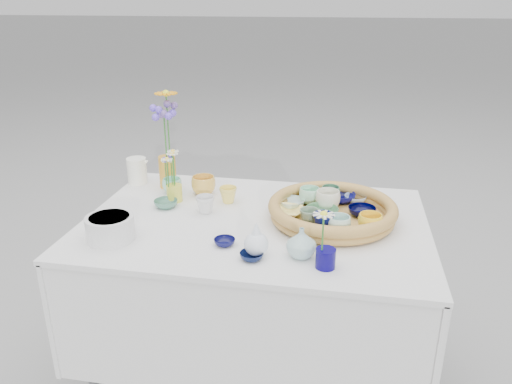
% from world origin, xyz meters
% --- Properties ---
extents(ground, '(80.00, 80.00, 0.00)m').
position_xyz_m(ground, '(0.00, 0.00, 0.00)').
color(ground, gray).
extents(display_table, '(1.26, 0.86, 0.77)m').
position_xyz_m(display_table, '(0.00, 0.00, 0.00)').
color(display_table, silver).
rests_on(display_table, ground).
extents(wicker_tray, '(0.47, 0.47, 0.08)m').
position_xyz_m(wicker_tray, '(0.28, 0.05, 0.80)').
color(wicker_tray, '#A46D3A').
rests_on(wicker_tray, display_table).
extents(tray_ceramic_0, '(0.14, 0.14, 0.03)m').
position_xyz_m(tray_ceramic_0, '(0.31, 0.20, 0.80)').
color(tray_ceramic_0, '#0A0A50').
rests_on(tray_ceramic_0, wicker_tray).
extents(tray_ceramic_1, '(0.11, 0.11, 0.03)m').
position_xyz_m(tray_ceramic_1, '(0.39, 0.08, 0.80)').
color(tray_ceramic_1, black).
rests_on(tray_ceramic_1, wicker_tray).
extents(tray_ceramic_2, '(0.09, 0.09, 0.07)m').
position_xyz_m(tray_ceramic_2, '(0.41, -0.06, 0.82)').
color(tray_ceramic_2, yellow).
rests_on(tray_ceramic_2, wicker_tray).
extents(tray_ceramic_3, '(0.13, 0.13, 0.04)m').
position_xyz_m(tray_ceramic_3, '(0.24, 0.03, 0.80)').
color(tray_ceramic_3, '#528A5C').
rests_on(tray_ceramic_3, wicker_tray).
extents(tray_ceramic_4, '(0.07, 0.07, 0.06)m').
position_xyz_m(tray_ceramic_4, '(0.20, -0.05, 0.81)').
color(tray_ceramic_4, slate).
rests_on(tray_ceramic_4, wicker_tray).
extents(tray_ceramic_5, '(0.11, 0.11, 0.03)m').
position_xyz_m(tray_ceramic_5, '(0.12, 0.10, 0.80)').
color(tray_ceramic_5, silver).
rests_on(tray_ceramic_5, wicker_tray).
extents(tray_ceramic_6, '(0.11, 0.11, 0.07)m').
position_xyz_m(tray_ceramic_6, '(0.19, 0.15, 0.82)').
color(tray_ceramic_6, '#A3E5BE').
rests_on(tray_ceramic_6, wicker_tray).
extents(tray_ceramic_7, '(0.11, 0.11, 0.07)m').
position_xyz_m(tray_ceramic_7, '(0.26, 0.11, 0.82)').
color(tray_ceramic_7, white).
rests_on(tray_ceramic_7, wicker_tray).
extents(tray_ceramic_8, '(0.11, 0.11, 0.03)m').
position_xyz_m(tray_ceramic_8, '(0.36, 0.21, 0.80)').
color(tray_ceramic_8, '#99B3D4').
rests_on(tray_ceramic_8, wicker_tray).
extents(tray_ceramic_9, '(0.09, 0.09, 0.07)m').
position_xyz_m(tray_ceramic_9, '(0.25, -0.09, 0.82)').
color(tray_ceramic_9, '#09104B').
rests_on(tray_ceramic_9, wicker_tray).
extents(tray_ceramic_10, '(0.13, 0.13, 0.03)m').
position_xyz_m(tray_ceramic_10, '(0.12, 0.03, 0.80)').
color(tray_ceramic_10, '#FFE676').
rests_on(tray_ceramic_10, wicker_tray).
extents(tray_ceramic_11, '(0.09, 0.09, 0.06)m').
position_xyz_m(tray_ceramic_11, '(0.31, -0.09, 0.82)').
color(tray_ceramic_11, silver).
rests_on(tray_ceramic_11, wicker_tray).
extents(tray_ceramic_12, '(0.10, 0.10, 0.06)m').
position_xyz_m(tray_ceramic_12, '(0.27, 0.20, 0.81)').
color(tray_ceramic_12, '#428159').
rests_on(tray_ceramic_12, wicker_tray).
extents(loose_ceramic_0, '(0.11, 0.11, 0.08)m').
position_xyz_m(loose_ceramic_0, '(-0.26, 0.22, 0.80)').
color(loose_ceramic_0, gold).
rests_on(loose_ceramic_0, display_table).
extents(loose_ceramic_1, '(0.09, 0.09, 0.07)m').
position_xyz_m(loose_ceramic_1, '(-0.14, 0.15, 0.80)').
color(loose_ceramic_1, '#F8DE58').
rests_on(loose_ceramic_1, display_table).
extents(loose_ceramic_2, '(0.12, 0.12, 0.03)m').
position_xyz_m(loose_ceramic_2, '(-0.37, 0.06, 0.78)').
color(loose_ceramic_2, '#477B65').
rests_on(loose_ceramic_2, display_table).
extents(loose_ceramic_3, '(0.07, 0.07, 0.07)m').
position_xyz_m(loose_ceramic_3, '(-0.20, 0.03, 0.80)').
color(loose_ceramic_3, silver).
rests_on(loose_ceramic_3, display_table).
extents(loose_ceramic_4, '(0.08, 0.08, 0.02)m').
position_xyz_m(loose_ceramic_4, '(-0.06, -0.21, 0.78)').
color(loose_ceramic_4, '#0B0C3D').
rests_on(loose_ceramic_4, display_table).
extents(loose_ceramic_5, '(0.08, 0.08, 0.06)m').
position_xyz_m(loose_ceramic_5, '(-0.40, 0.21, 0.80)').
color(loose_ceramic_5, '#8BDABC').
rests_on(loose_ceramic_5, display_table).
extents(loose_ceramic_6, '(0.09, 0.09, 0.02)m').
position_xyz_m(loose_ceramic_6, '(0.04, -0.29, 0.78)').
color(loose_ceramic_6, '#0B1438').
rests_on(loose_ceramic_6, display_table).
extents(fluted_bowl, '(0.22, 0.22, 0.08)m').
position_xyz_m(fluted_bowl, '(-0.45, -0.24, 0.81)').
color(fluted_bowl, silver).
rests_on(fluted_bowl, display_table).
extents(bud_vase_paleblue, '(0.08, 0.08, 0.12)m').
position_xyz_m(bud_vase_paleblue, '(0.05, -0.26, 0.83)').
color(bud_vase_paleblue, white).
rests_on(bud_vase_paleblue, display_table).
extents(bud_vase_seafoam, '(0.11, 0.11, 0.10)m').
position_xyz_m(bud_vase_seafoam, '(0.20, -0.25, 0.81)').
color(bud_vase_seafoam, '#9BBFBB').
rests_on(bud_vase_seafoam, display_table).
extents(bud_vase_cobalt, '(0.06, 0.06, 0.06)m').
position_xyz_m(bud_vase_cobalt, '(0.28, -0.30, 0.80)').
color(bud_vase_cobalt, '#090252').
rests_on(bud_vase_cobalt, display_table).
extents(single_daisy, '(0.09, 0.09, 0.14)m').
position_xyz_m(single_daisy, '(0.26, -0.31, 0.89)').
color(single_daisy, white).
rests_on(single_daisy, bud_vase_cobalt).
extents(tall_vase_yellow, '(0.09, 0.09, 0.14)m').
position_xyz_m(tall_vase_yellow, '(-0.44, 0.28, 0.83)').
color(tall_vase_yellow, gold).
rests_on(tall_vase_yellow, display_table).
extents(gerbera, '(0.11, 0.11, 0.29)m').
position_xyz_m(gerbera, '(-0.42, 0.29, 1.04)').
color(gerbera, '#FF9F0D').
rests_on(gerbera, tall_vase_yellow).
extents(hydrangea, '(0.10, 0.10, 0.28)m').
position_xyz_m(hydrangea, '(-0.43, 0.27, 1.00)').
color(hydrangea, '#684D98').
rests_on(hydrangea, tall_vase_yellow).
extents(white_pitcher, '(0.13, 0.10, 0.11)m').
position_xyz_m(white_pitcher, '(-0.59, 0.30, 0.82)').
color(white_pitcher, white).
rests_on(white_pitcher, display_table).
extents(daisy_cup, '(0.08, 0.08, 0.07)m').
position_xyz_m(daisy_cup, '(-0.36, 0.13, 0.80)').
color(daisy_cup, '#D1CF3E').
rests_on(daisy_cup, display_table).
extents(daisy_posy, '(0.10, 0.10, 0.14)m').
position_xyz_m(daisy_posy, '(-0.37, 0.12, 0.90)').
color(daisy_posy, white).
rests_on(daisy_posy, daisy_cup).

